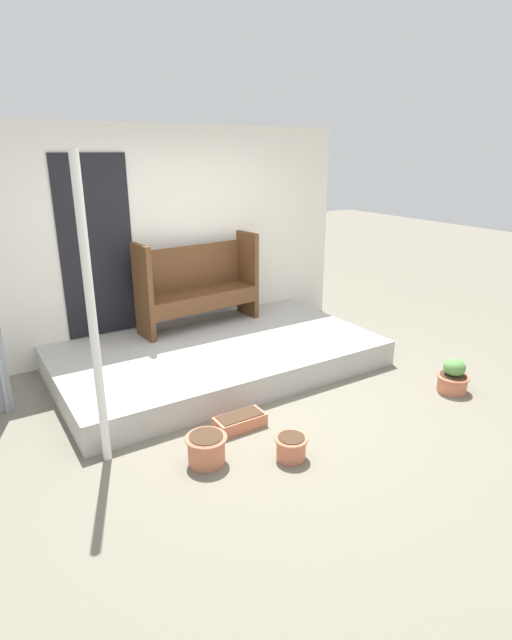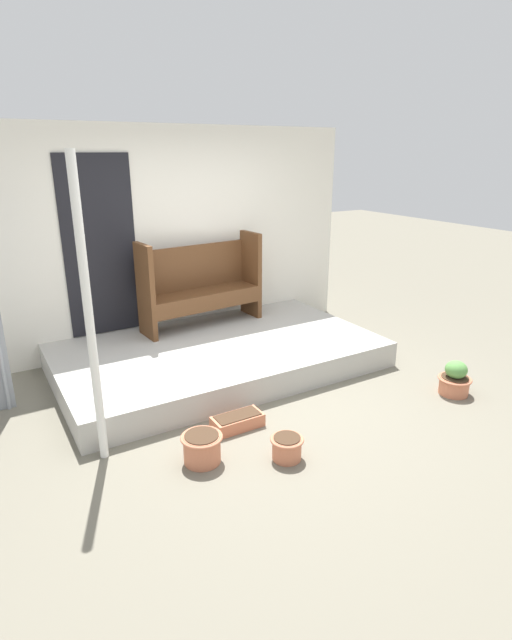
{
  "view_description": "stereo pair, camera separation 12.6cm",
  "coord_description": "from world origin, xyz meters",
  "px_view_note": "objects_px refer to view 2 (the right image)",
  "views": [
    {
      "loc": [
        -2.35,
        -3.57,
        2.32
      ],
      "look_at": [
        0.12,
        0.35,
        0.73
      ],
      "focal_mm": 28.0,
      "sensor_mm": 36.0,
      "label": 1
    },
    {
      "loc": [
        -2.25,
        -3.64,
        2.32
      ],
      "look_at": [
        0.12,
        0.35,
        0.73
      ],
      "focal_mm": 28.0,
      "sensor_mm": 36.0,
      "label": 2
    }
  ],
  "objects_px": {
    "bench": "(200,282)",
    "flower_pot_right": "(455,380)",
    "support_post": "(89,318)",
    "flower_pot_left": "(202,447)",
    "planter_box_rect": "(238,421)",
    "flower_pot_middle": "(287,447)"
  },
  "relations": [
    {
      "from": "bench",
      "to": "flower_pot_right",
      "type": "bearing_deg",
      "value": -61.85
    },
    {
      "from": "support_post",
      "to": "flower_pot_right",
      "type": "bearing_deg",
      "value": -11.99
    },
    {
      "from": "support_post",
      "to": "bench",
      "type": "bearing_deg",
      "value": 46.64
    },
    {
      "from": "flower_pot_left",
      "to": "flower_pot_right",
      "type": "distance_m",
      "value": 2.66
    },
    {
      "from": "support_post",
      "to": "planter_box_rect",
      "type": "height_order",
      "value": "support_post"
    },
    {
      "from": "support_post",
      "to": "flower_pot_left",
      "type": "distance_m",
      "value": 1.3
    },
    {
      "from": "flower_pot_middle",
      "to": "planter_box_rect",
      "type": "bearing_deg",
      "value": 100.42
    },
    {
      "from": "flower_pot_middle",
      "to": "planter_box_rect",
      "type": "relative_size",
      "value": 0.6
    },
    {
      "from": "flower_pot_right",
      "to": "planter_box_rect",
      "type": "distance_m",
      "value": 2.24
    },
    {
      "from": "flower_pot_middle",
      "to": "flower_pot_right",
      "type": "xyz_separation_m",
      "value": [
        2.06,
        0.07,
        0.05
      ]
    },
    {
      "from": "support_post",
      "to": "bench",
      "type": "distance_m",
      "value": 2.47
    },
    {
      "from": "bench",
      "to": "flower_pot_middle",
      "type": "bearing_deg",
      "value": -104.8
    },
    {
      "from": "flower_pot_left",
      "to": "flower_pot_right",
      "type": "xyz_separation_m",
      "value": [
        2.65,
        -0.23,
        0.02
      ]
    },
    {
      "from": "bench",
      "to": "support_post",
      "type": "bearing_deg",
      "value": -138.14
    },
    {
      "from": "bench",
      "to": "flower_pot_middle",
      "type": "relative_size",
      "value": 5.67
    },
    {
      "from": "planter_box_rect",
      "to": "flower_pot_left",
      "type": "bearing_deg",
      "value": -147.71
    },
    {
      "from": "flower_pot_middle",
      "to": "flower_pot_right",
      "type": "height_order",
      "value": "flower_pot_right"
    },
    {
      "from": "flower_pot_right",
      "to": "support_post",
      "type": "bearing_deg",
      "value": 168.01
    },
    {
      "from": "bench",
      "to": "planter_box_rect",
      "type": "xyz_separation_m",
      "value": [
        -0.56,
        -1.94,
        -0.76
      ]
    },
    {
      "from": "flower_pot_middle",
      "to": "planter_box_rect",
      "type": "height_order",
      "value": "flower_pot_middle"
    },
    {
      "from": "flower_pot_left",
      "to": "support_post",
      "type": "bearing_deg",
      "value": 144.1
    },
    {
      "from": "support_post",
      "to": "planter_box_rect",
      "type": "bearing_deg",
      "value": -8.23
    }
  ]
}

